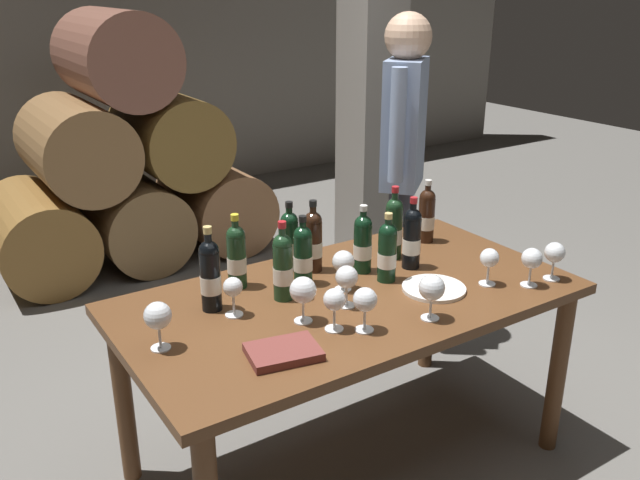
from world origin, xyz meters
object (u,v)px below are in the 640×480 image
(wine_glass_8, at_px, (303,291))
(serving_plate, at_px, (434,288))
(wine_glass_4, at_px, (343,263))
(sommelier_presenting, at_px, (403,150))
(wine_glass_7, at_px, (489,259))
(wine_bottle_5, at_px, (303,255))
(wine_bottle_9, at_px, (237,256))
(wine_bottle_6, at_px, (387,251))
(wine_glass_0, at_px, (365,301))
(wine_glass_6, at_px, (555,253))
(wine_bottle_1, at_px, (313,241))
(wine_glass_2, at_px, (347,278))
(wine_glass_9, at_px, (432,289))
(wine_glass_1, at_px, (532,259))
(tasting_notebook, at_px, (283,352))
(wine_bottle_7, at_px, (210,275))
(wine_bottle_0, at_px, (394,228))
(wine_bottle_3, at_px, (412,238))
(wine_bottle_8, at_px, (363,243))
(wine_glass_3, at_px, (158,317))
(dining_table, at_px, (349,316))
(wine_bottle_2, at_px, (290,240))
(wine_glass_5, at_px, (334,301))

(wine_glass_8, distance_m, serving_plate, 0.56)
(wine_glass_4, distance_m, sommelier_presenting, 1.13)
(wine_glass_7, bearing_deg, wine_glass_4, 151.78)
(wine_bottle_5, relative_size, wine_glass_7, 1.87)
(serving_plate, bearing_deg, wine_bottle_9, 144.35)
(wine_bottle_6, distance_m, wine_glass_0, 0.42)
(wine_bottle_6, distance_m, wine_glass_6, 0.65)
(wine_glass_4, relative_size, wine_glass_6, 1.03)
(sommelier_presenting, bearing_deg, wine_bottle_1, -150.24)
(wine_glass_2, bearing_deg, wine_glass_9, -51.85)
(wine_bottle_9, height_order, wine_glass_1, wine_bottle_9)
(wine_bottle_9, bearing_deg, tasting_notebook, -101.82)
(wine_bottle_7, xyz_separation_m, wine_glass_1, (1.10, -0.48, -0.03))
(wine_glass_4, relative_size, sommelier_presenting, 0.09)
(wine_bottle_0, height_order, wine_bottle_7, same)
(wine_bottle_0, relative_size, wine_glass_2, 2.00)
(wine_bottle_6, xyz_separation_m, wine_glass_2, (-0.26, -0.10, -0.01))
(wine_glass_6, xyz_separation_m, serving_plate, (-0.45, 0.18, -0.10))
(wine_bottle_3, distance_m, wine_glass_4, 0.35)
(wine_bottle_9, distance_m, wine_glass_6, 1.22)
(wine_glass_0, bearing_deg, wine_bottle_9, 109.89)
(wine_glass_2, relative_size, wine_glass_4, 0.99)
(wine_bottle_1, distance_m, wine_glass_0, 0.53)
(wine_bottle_8, xyz_separation_m, wine_glass_3, (-0.90, -0.15, -0.01))
(dining_table, relative_size, serving_plate, 7.08)
(dining_table, relative_size, wine_bottle_6, 6.17)
(wine_bottle_6, distance_m, wine_glass_7, 0.39)
(wine_bottle_8, relative_size, wine_glass_0, 1.79)
(wine_glass_8, bearing_deg, wine_bottle_8, 28.99)
(wine_bottle_0, bearing_deg, wine_bottle_9, 171.85)
(wine_bottle_2, bearing_deg, wine_glass_9, -74.15)
(wine_glass_8, bearing_deg, wine_bottle_0, 24.44)
(wine_bottle_5, xyz_separation_m, wine_glass_0, (-0.03, -0.43, -0.01))
(wine_glass_6, bearing_deg, wine_glass_7, 157.26)
(wine_bottle_1, xyz_separation_m, wine_glass_7, (0.49, -0.48, -0.02))
(wine_glass_0, bearing_deg, wine_glass_4, 67.71)
(wine_glass_1, distance_m, sommelier_presenting, 1.11)
(wine_bottle_8, bearing_deg, tasting_notebook, -146.51)
(wine_bottle_3, bearing_deg, wine_bottle_1, 151.44)
(wine_glass_4, relative_size, wine_glass_5, 1.05)
(wine_bottle_1, bearing_deg, wine_bottle_8, -36.14)
(wine_glass_9, bearing_deg, wine_bottle_6, 77.61)
(wine_bottle_9, relative_size, wine_glass_9, 1.78)
(wine_glass_7, distance_m, wine_glass_8, 0.76)
(wine_bottle_3, relative_size, sommelier_presenting, 0.17)
(wine_bottle_8, relative_size, wine_glass_9, 1.70)
(wine_bottle_5, relative_size, tasting_notebook, 1.25)
(dining_table, bearing_deg, wine_bottle_2, 101.17)
(wine_glass_1, bearing_deg, wine_glass_6, -3.60)
(wine_bottle_0, bearing_deg, wine_bottle_6, -134.94)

